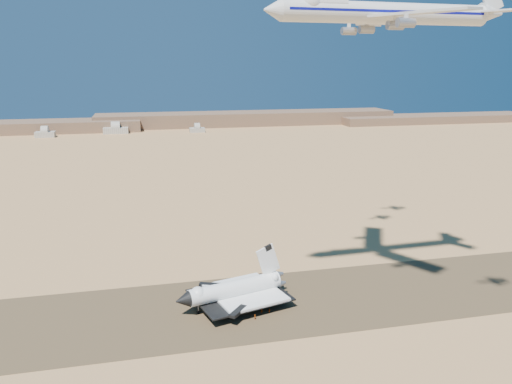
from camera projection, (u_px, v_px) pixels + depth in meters
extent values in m
plane|color=tan|center=(233.00, 308.00, 175.69)|extent=(1200.00, 1200.00, 0.00)
cube|color=brown|center=(233.00, 307.00, 175.68)|extent=(600.00, 50.00, 0.06)
cube|color=brown|center=(248.00, 118.00, 709.40)|extent=(420.00, 60.00, 18.00)
cube|color=brown|center=(436.00, 118.00, 742.37)|extent=(300.00, 60.00, 11.00)
cube|color=#B3AF9F|center=(45.00, 134.00, 588.59)|extent=(22.00, 14.00, 6.50)
cube|color=#B3AF9F|center=(116.00, 130.00, 619.90)|extent=(30.00, 15.00, 7.50)
cube|color=#B3AF9F|center=(197.00, 130.00, 632.29)|extent=(19.00, 12.50, 5.50)
cylinder|color=white|center=(234.00, 289.00, 176.02)|extent=(34.05, 14.51, 5.89)
cone|color=black|center=(183.00, 300.00, 167.29)|extent=(6.04, 6.64, 5.60)
sphere|color=white|center=(198.00, 295.00, 169.58)|extent=(5.47, 5.47, 5.47)
cube|color=white|center=(245.00, 292.00, 178.54)|extent=(28.96, 30.45, 0.95)
cube|color=black|center=(240.00, 295.00, 177.69)|extent=(37.09, 32.65, 0.53)
cube|color=white|center=(268.00, 260.00, 180.22)|extent=(9.61, 3.27, 12.13)
cylinder|color=gray|center=(198.00, 309.00, 170.93)|extent=(0.38, 0.38, 3.37)
cylinder|color=black|center=(198.00, 312.00, 171.20)|extent=(1.24, 0.76, 1.16)
cylinder|color=gray|center=(257.00, 303.00, 175.54)|extent=(0.38, 0.38, 3.37)
cylinder|color=black|center=(257.00, 306.00, 175.82)|extent=(1.24, 0.76, 1.16)
cylinder|color=gray|center=(244.00, 291.00, 184.54)|extent=(0.38, 0.38, 3.37)
cylinder|color=black|center=(244.00, 294.00, 184.82)|extent=(1.24, 0.76, 1.16)
cylinder|color=silver|center=(387.00, 13.00, 154.50)|extent=(69.19, 8.88, 6.49)
cone|color=silver|center=(272.00, 10.00, 145.30)|extent=(5.30, 6.67, 6.49)
sphere|color=silver|center=(310.00, 3.00, 147.62)|extent=(6.70, 6.70, 6.70)
cube|color=silver|center=(422.00, 12.00, 140.10)|extent=(23.13, 30.93, 0.71)
cube|color=silver|center=(368.00, 22.00, 170.51)|extent=(21.56, 31.37, 0.71)
cube|color=silver|center=(502.00, 11.00, 157.15)|extent=(10.65, 12.42, 0.51)
cube|color=silver|center=(474.00, 15.00, 169.51)|extent=(10.17, 12.48, 0.51)
cylinder|color=gray|center=(395.00, 25.00, 146.50)|extent=(5.16, 2.81, 2.64)
cylinder|color=gray|center=(406.00, 23.00, 137.44)|extent=(5.16, 2.81, 2.64)
cylinder|color=gray|center=(366.00, 29.00, 163.61)|extent=(5.16, 2.81, 2.64)
cylinder|color=gray|center=(349.00, 31.00, 171.66)|extent=(5.16, 2.81, 2.64)
imported|color=#C1440B|center=(255.00, 317.00, 167.06)|extent=(0.66, 0.78, 1.81)
imported|color=#C1440B|center=(262.00, 311.00, 171.36)|extent=(0.45, 0.78, 1.61)
imported|color=#C1440B|center=(269.00, 311.00, 171.66)|extent=(1.03, 0.79, 1.57)
cylinder|color=silver|center=(378.00, 23.00, 200.53)|extent=(11.83, 3.14, 1.37)
cone|color=black|center=(363.00, 22.00, 198.02)|extent=(2.71, 1.65, 1.27)
sphere|color=black|center=(372.00, 21.00, 199.36)|extent=(1.37, 1.37, 1.37)
cube|color=silver|center=(380.00, 23.00, 200.93)|extent=(4.58, 8.27, 0.25)
cube|color=silver|center=(388.00, 23.00, 202.28)|extent=(2.87, 5.17, 0.20)
cube|color=silver|center=(389.00, 20.00, 202.01)|extent=(2.97, 0.69, 3.32)
cylinder|color=silver|center=(397.00, 13.00, 214.83)|extent=(12.77, 3.00, 1.48)
cone|color=black|center=(379.00, 13.00, 214.07)|extent=(2.90, 1.70, 1.37)
sphere|color=black|center=(390.00, 11.00, 214.38)|extent=(1.48, 1.48, 1.48)
cube|color=silver|center=(399.00, 13.00, 214.99)|extent=(4.70, 8.84, 0.26)
cube|color=silver|center=(408.00, 13.00, 215.36)|extent=(2.95, 5.53, 0.21)
cube|color=silver|center=(409.00, 9.00, 215.02)|extent=(3.21, 0.65, 3.58)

